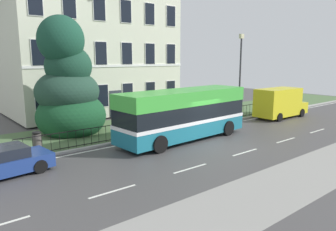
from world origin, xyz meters
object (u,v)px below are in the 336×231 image
white_panel_van (280,103)px  georgian_townhouse (89,38)px  evergreen_tree (68,91)px  street_lamp_post (240,70)px  parked_hatchback_00 (2,162)px  litter_bin (37,141)px  single_decker_bus (184,114)px

white_panel_van → georgian_townhouse: bearing=130.7°
evergreen_tree → white_panel_van: evergreen_tree is taller
evergreen_tree → street_lamp_post: size_ratio=1.18×
parked_hatchback_00 → street_lamp_post: 19.03m
evergreen_tree → white_panel_van: bearing=-18.4°
georgian_townhouse → parked_hatchback_00: georgian_townhouse is taller
georgian_townhouse → parked_hatchback_00: 17.79m
street_lamp_post → evergreen_tree: bearing=166.8°
georgian_townhouse → street_lamp_post: bearing=-52.9°
litter_bin → white_panel_van: bearing=-6.8°
georgian_townhouse → evergreen_tree: georgian_townhouse is taller
white_panel_van → evergreen_tree: bearing=162.5°
georgian_townhouse → litter_bin: bearing=-127.8°
single_decker_bus → litter_bin: size_ratio=8.17×
white_panel_van → parked_hatchback_00: bearing=-179.0°
evergreen_tree → litter_bin: 4.84m
white_panel_van → street_lamp_post: bearing=141.4°
evergreen_tree → single_decker_bus: bearing=-49.0°
white_panel_van → single_decker_bus: bearing=-177.4°
parked_hatchback_00 → street_lamp_post: size_ratio=0.59×
single_decker_bus → street_lamp_post: (8.47, 2.52, 2.38)m
white_panel_van → litter_bin: size_ratio=4.77×
georgian_townhouse → parked_hatchback_00: size_ratio=3.63×
white_panel_van → street_lamp_post: (-2.64, 2.17, 2.72)m
litter_bin → street_lamp_post: bearing=-0.3°
street_lamp_post → single_decker_bus: bearing=-163.5°
single_decker_bus → evergreen_tree: bearing=128.0°
white_panel_van → litter_bin: 19.21m
litter_bin → single_decker_bus: bearing=-18.2°
evergreen_tree → parked_hatchback_00: size_ratio=1.99×
georgian_townhouse → white_panel_van: bearing=-50.2°
evergreen_tree → single_decker_bus: 7.61m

